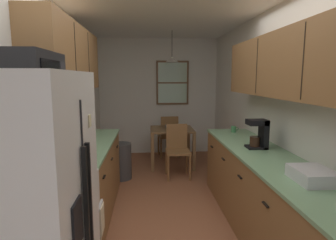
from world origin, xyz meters
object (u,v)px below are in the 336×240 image
Objects in this scene: stove_range at (54,234)px; coffee_maker at (259,133)px; microwave_over_range at (27,76)px; storage_canister at (68,154)px; dish_rack at (313,175)px; dining_chair_near at (177,148)px; dining_table at (172,135)px; table_serving_bowl at (170,126)px; refrigerator at (14,240)px; trash_bin at (121,161)px; mug_by_coffeemaker at (234,129)px; dining_chair_far at (169,134)px.

stove_range is 2.30m from coffee_maker.
microwave_over_range is 0.90m from storage_canister.
storage_canister is 2.13m from dish_rack.
dining_chair_near is 2.65× the size of dish_rack.
stove_range is at bearing -89.38° from storage_canister.
table_serving_bowl reaches higher than dining_table.
dish_rack is (1.97, 0.60, 0.08)m from refrigerator.
refrigerator is 2.84× the size of trash_bin.
microwave_over_range reaches higher than mug_by_coffeemaker.
dining_chair_far is at bearing 69.49° from storage_canister.
dining_chair_far is 1.53m from trash_bin.
dining_chair_near is at bearing 61.73° from microwave_over_range.
coffee_maker is at bearing -69.97° from dining_table.
refrigerator is at bearing -106.61° from dining_table.
table_serving_bowl is at bearing 121.67° from mug_by_coffeemaker.
refrigerator is at bearing -163.03° from dish_rack.
dining_chair_near reaches higher than dining_table.
refrigerator is 4.04m from dining_table.
trash_bin is 1.79× the size of dish_rack.
refrigerator is 5.09× the size of dish_rack.
dish_rack reaches higher than mug_by_coffeemaker.
coffee_maker is (1.73, -1.57, 0.77)m from trash_bin.
trash_bin is 3.21m from dish_rack.
dish_rack is (1.73, -2.62, 0.65)m from trash_bin.
refrigerator reaches higher than dish_rack.
dining_chair_far is (1.19, 3.72, 0.03)m from stove_range.
table_serving_bowl is (1.19, 2.71, -0.22)m from storage_canister.
dining_table is at bearing 65.11° from storage_canister.
table_serving_bowl is at bearing 109.87° from coffee_maker.
dining_chair_near reaches higher than table_serving_bowl.
dish_rack reaches higher than table_serving_bowl.
microwave_over_range is 2.28m from dish_rack.
refrigerator is at bearing -76.63° from microwave_over_range.
refrigerator is 4.11m from table_serving_bowl.
microwave_over_range is at bearing 179.97° from stove_range.
stove_range is 6.12× the size of table_serving_bowl.
refrigerator reaches higher than stove_range.
stove_range is at bearing -155.55° from coffee_maker.
dining_chair_near is 0.99m from trash_bin.
dining_chair_far is at bearing 102.23° from dish_rack.
table_serving_bowl is (-0.84, 3.35, -0.19)m from dish_rack.
microwave_over_range reaches higher than dining_chair_far.
storage_canister is 1.42× the size of mug_by_coffeemaker.
refrigerator is 2.57m from coffee_maker.
coffee_maker is at bearing 24.45° from stove_range.
dining_chair_near is at bearing 3.73° from trash_bin.
storage_canister is (-0.07, 1.24, 0.12)m from refrigerator.
dish_rack is at bearing -89.83° from mug_by_coffeemaker.
dish_rack is 3.46m from table_serving_bowl.
dining_table is 1.16m from trash_bin.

